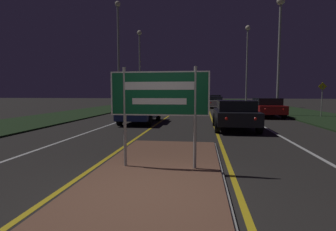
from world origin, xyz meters
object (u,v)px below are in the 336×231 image
at_px(streetlight_right_near, 280,34).
at_px(car_approaching_1, 170,103).
at_px(car_receding_2, 215,102).
at_px(warning_sign, 322,96).
at_px(streetlight_left_near, 118,46).
at_px(streetlight_right_far, 247,51).
at_px(car_receding_3, 215,100).
at_px(car_approaching_0, 141,110).
at_px(car_receding_0, 235,114).
at_px(car_receding_1, 266,107).
at_px(highway_sign, 159,97).
at_px(streetlight_left_far, 140,56).
at_px(car_approaching_2, 160,99).

bearing_deg(streetlight_right_near, car_approaching_1, 147.29).
xyz_separation_m(car_receding_2, warning_sign, (7.19, -10.96, 0.85)).
distance_m(streetlight_left_near, streetlight_right_far, 17.71).
bearing_deg(car_receding_3, car_approaching_0, -102.95).
distance_m(car_receding_0, car_receding_2, 18.42).
bearing_deg(car_receding_1, car_receding_2, 106.12).
distance_m(streetlight_right_far, warning_sign, 15.06).
distance_m(highway_sign, car_approaching_1, 21.32).
height_order(car_receding_1, car_receding_3, car_receding_3).
bearing_deg(streetlight_left_far, streetlight_right_near, -37.43).
height_order(streetlight_left_far, streetlight_right_near, streetlight_left_far).
xyz_separation_m(streetlight_right_far, car_receding_0, (-3.90, -21.16, -6.16)).
bearing_deg(streetlight_left_near, warning_sign, -4.66).
relative_size(highway_sign, car_receding_3, 0.52).
bearing_deg(streetlight_left_far, car_approaching_0, -76.33).
relative_size(streetlight_right_near, car_approaching_0, 1.92).
bearing_deg(car_receding_2, streetlight_left_near, -131.51).
bearing_deg(streetlight_right_near, car_receding_3, 101.74).
distance_m(car_receding_2, car_approaching_2, 13.07).
distance_m(car_receding_1, car_receding_3, 19.55).
bearing_deg(car_receding_1, highway_sign, -111.41).
bearing_deg(car_approaching_1, streetlight_right_far, 39.31).
bearing_deg(streetlight_left_near, streetlight_right_near, -2.78).
height_order(streetlight_left_far, car_receding_3, streetlight_left_far).
xyz_separation_m(streetlight_right_near, car_approaching_1, (-9.07, 5.82, -5.45)).
relative_size(streetlight_right_near, streetlight_right_far, 0.89).
bearing_deg(car_receding_0, car_approaching_1, 109.42).
distance_m(car_approaching_0, car_approaching_2, 26.38).
xyz_separation_m(car_approaching_1, car_approaching_2, (-3.44, 14.61, 0.00)).
distance_m(car_receding_1, car_receding_2, 11.63).
height_order(highway_sign, warning_sign, warning_sign).
xyz_separation_m(highway_sign, car_approaching_2, (-5.81, 35.78, -0.92)).
distance_m(streetlight_right_near, car_approaching_0, 12.31).
bearing_deg(car_receding_1, car_approaching_0, -149.79).
xyz_separation_m(streetlight_right_far, car_receding_3, (-3.59, 5.44, -6.15)).
xyz_separation_m(car_approaching_0, car_approaching_1, (0.35, 11.58, -0.00)).
bearing_deg(streetlight_left_far, streetlight_right_far, 12.40).
height_order(car_receding_0, car_receding_3, car_receding_3).
xyz_separation_m(streetlight_left_far, streetlight_right_far, (13.04, 2.87, 0.71)).
bearing_deg(car_receding_1, streetlight_right_near, 40.50).
bearing_deg(car_approaching_1, car_approaching_2, 103.23).
height_order(car_receding_2, warning_sign, warning_sign).
bearing_deg(car_approaching_2, car_receding_3, -12.74).
distance_m(streetlight_right_near, car_receding_2, 12.43).
height_order(car_receding_3, car_approaching_1, car_receding_3).
distance_m(streetlight_right_far, car_approaching_0, 21.80).
height_order(streetlight_right_near, car_approaching_2, streetlight_right_near).
distance_m(streetlight_right_far, car_receding_2, 7.89).
bearing_deg(car_receding_0, streetlight_right_near, 62.92).
distance_m(streetlight_left_far, streetlight_right_near, 16.74).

